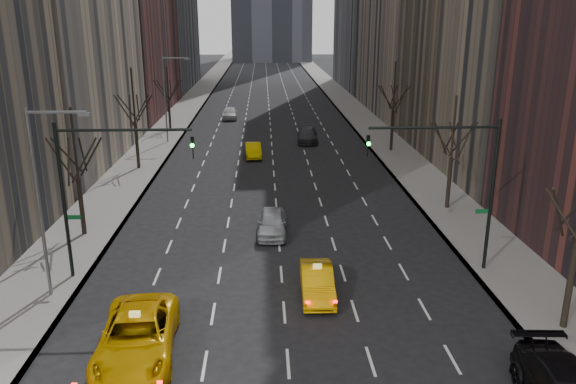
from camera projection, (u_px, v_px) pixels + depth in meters
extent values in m
cube|color=slate|center=(188.00, 107.00, 84.32)|extent=(4.50, 320.00, 0.15)
cube|color=slate|center=(349.00, 106.00, 85.34)|extent=(4.50, 320.00, 0.15)
cylinder|color=black|center=(81.00, 206.00, 34.16)|extent=(0.28, 0.28, 3.57)
cylinder|color=black|center=(74.00, 143.00, 33.00)|extent=(0.16, 0.16, 4.25)
cylinder|color=black|center=(83.00, 155.00, 34.08)|extent=(0.42, 1.80, 2.52)
cylinder|color=black|center=(91.00, 157.00, 33.58)|extent=(1.74, 0.72, 2.52)
cylinder|color=black|center=(84.00, 160.00, 32.77)|extent=(1.46, 1.25, 2.52)
cylinder|color=black|center=(69.00, 162.00, 32.45)|extent=(0.42, 1.80, 2.52)
cylinder|color=black|center=(60.00, 159.00, 32.95)|extent=(1.74, 0.72, 2.52)
cylinder|color=black|center=(68.00, 156.00, 33.77)|extent=(1.46, 1.25, 2.52)
cylinder|color=black|center=(137.00, 146.00, 49.36)|extent=(0.28, 0.28, 3.99)
cylinder|color=black|center=(133.00, 96.00, 48.07)|extent=(0.16, 0.16, 4.75)
cylinder|color=black|center=(138.00, 108.00, 49.22)|extent=(0.42, 1.80, 2.52)
cylinder|color=black|center=(144.00, 109.00, 48.72)|extent=(1.74, 0.72, 2.52)
cylinder|color=black|center=(141.00, 110.00, 47.91)|extent=(1.46, 1.25, 2.52)
cylinder|color=black|center=(130.00, 111.00, 47.59)|extent=(0.42, 1.80, 2.52)
cylinder|color=black|center=(124.00, 110.00, 48.09)|extent=(1.74, 0.72, 2.52)
cylinder|color=black|center=(128.00, 108.00, 48.91)|extent=(1.46, 1.25, 2.52)
cylinder|color=black|center=(170.00, 115.00, 66.63)|extent=(0.28, 0.28, 3.36)
cylinder|color=black|center=(168.00, 84.00, 65.54)|extent=(0.16, 0.16, 4.00)
cylinder|color=black|center=(170.00, 90.00, 66.58)|extent=(0.42, 1.80, 2.52)
cylinder|color=black|center=(175.00, 90.00, 66.08)|extent=(1.74, 0.72, 2.52)
cylinder|color=black|center=(173.00, 91.00, 65.27)|extent=(1.46, 1.25, 2.52)
cylinder|color=black|center=(166.00, 92.00, 64.95)|extent=(0.42, 1.80, 2.52)
cylinder|color=black|center=(161.00, 91.00, 65.45)|extent=(1.74, 0.72, 2.52)
cylinder|color=black|center=(163.00, 90.00, 66.27)|extent=(1.46, 1.25, 2.52)
cylinder|color=black|center=(569.00, 287.00, 23.68)|extent=(0.28, 0.28, 3.78)
cylinder|color=black|center=(573.00, 210.00, 23.57)|extent=(0.42, 1.80, 2.52)
cylinder|color=black|center=(565.00, 220.00, 22.44)|extent=(1.74, 0.72, 2.52)
cylinder|color=black|center=(558.00, 213.00, 23.26)|extent=(1.46, 1.25, 2.52)
cylinder|color=black|center=(449.00, 183.00, 38.98)|extent=(0.28, 0.28, 3.57)
cylinder|color=black|center=(454.00, 127.00, 37.82)|extent=(0.16, 0.16, 4.25)
cylinder|color=black|center=(451.00, 138.00, 38.90)|extent=(0.42, 1.80, 2.52)
cylinder|color=black|center=(463.00, 139.00, 38.40)|extent=(1.74, 0.72, 2.52)
cylinder|color=black|center=(465.00, 142.00, 37.59)|extent=(1.46, 1.25, 2.52)
cylinder|color=black|center=(455.00, 143.00, 37.27)|extent=(0.42, 1.80, 2.52)
cylinder|color=black|center=(442.00, 141.00, 37.77)|extent=(1.74, 0.72, 2.52)
cylinder|color=black|center=(441.00, 139.00, 38.59)|extent=(1.46, 1.25, 2.52)
cylinder|color=black|center=(392.00, 130.00, 56.09)|extent=(0.28, 0.28, 3.99)
cylinder|color=black|center=(394.00, 86.00, 54.80)|extent=(0.16, 0.16, 4.75)
cylinder|color=black|center=(393.00, 97.00, 55.95)|extent=(0.42, 1.80, 2.52)
cylinder|color=black|center=(401.00, 98.00, 55.45)|extent=(1.74, 0.72, 2.52)
cylinder|color=black|center=(402.00, 99.00, 54.64)|extent=(1.46, 1.25, 2.52)
cylinder|color=black|center=(394.00, 99.00, 54.32)|extent=(0.42, 1.80, 2.52)
cylinder|color=black|center=(386.00, 99.00, 54.82)|extent=(1.74, 0.72, 2.52)
cylinder|color=black|center=(386.00, 97.00, 55.64)|extent=(1.46, 1.25, 2.52)
cylinder|color=black|center=(64.00, 202.00, 27.83)|extent=(0.18, 0.18, 8.00)
cylinder|color=black|center=(124.00, 130.00, 26.90)|extent=(6.50, 0.14, 0.14)
imported|color=black|center=(193.00, 148.00, 27.30)|extent=(0.18, 0.22, 1.10)
sphere|color=#0CFF33|center=(192.00, 146.00, 27.08)|extent=(0.20, 0.20, 0.20)
cube|color=#0C5926|center=(74.00, 217.00, 28.08)|extent=(0.70, 0.04, 0.22)
cylinder|color=black|center=(492.00, 196.00, 28.73)|extent=(0.18, 0.18, 8.00)
cylinder|color=black|center=(434.00, 127.00, 27.53)|extent=(6.50, 0.14, 0.14)
imported|color=black|center=(368.00, 146.00, 27.66)|extent=(0.18, 0.22, 1.10)
sphere|color=#0CFF33|center=(369.00, 144.00, 27.44)|extent=(0.20, 0.20, 0.20)
cube|color=#0C5926|center=(482.00, 211.00, 28.95)|extent=(0.70, 0.04, 0.22)
cylinder|color=slate|center=(39.00, 206.00, 25.75)|extent=(0.16, 0.16, 9.00)
cylinder|color=slate|center=(56.00, 112.00, 24.53)|extent=(2.60, 0.14, 0.14)
cube|color=slate|center=(84.00, 114.00, 24.61)|extent=(0.50, 0.22, 0.15)
cylinder|color=slate|center=(165.00, 100.00, 59.15)|extent=(0.16, 0.16, 9.00)
cylinder|color=slate|center=(175.00, 58.00, 57.93)|extent=(2.60, 0.14, 0.14)
cube|color=slate|center=(187.00, 59.00, 58.01)|extent=(0.50, 0.22, 0.15)
imported|color=#D79C04|center=(137.00, 337.00, 22.10)|extent=(3.35, 6.52, 1.76)
imported|color=#F6AC05|center=(317.00, 282.00, 27.04)|extent=(1.60, 4.38, 1.43)
imported|color=#A9ADB2|center=(272.00, 223.00, 34.76)|extent=(1.97, 4.48, 1.50)
imported|color=#EAC504|center=(253.00, 150.00, 54.19)|extent=(1.72, 4.26, 1.38)
imported|color=#2B2C30|center=(307.00, 135.00, 60.89)|extent=(2.42, 5.36, 1.52)
imported|color=silver|center=(230.00, 113.00, 74.81)|extent=(1.92, 4.59, 1.55)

